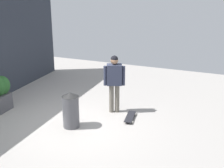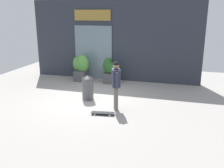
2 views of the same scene
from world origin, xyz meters
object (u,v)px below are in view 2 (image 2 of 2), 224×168
Objects in this scene: skateboarder at (116,81)px; planter_box_right at (110,70)px; skateboard at (103,113)px; planter_box_left at (81,66)px; trash_bin at (88,87)px.

skateboarder is 3.33m from planter_box_right.
skateboarder is at bearing -70.14° from planter_box_right.
planter_box_left is at bearing -66.68° from skateboard.
planter_box_right is 2.44m from trash_bin.
planter_box_right is (-0.84, 3.69, 0.58)m from skateboard.
planter_box_left reaches higher than skateboard.
trash_bin is (1.28, -2.47, -0.23)m from planter_box_left.
trash_bin is at bearing -62.51° from planter_box_left.
skateboarder is 1.30× the size of planter_box_left.
skateboard is at bearing -77.12° from planter_box_right.
planter_box_left reaches higher than planter_box_right.
planter_box_right is at bearing -91.77° from skateboarder.
planter_box_right is at bearing 86.20° from trash_bin.
planter_box_left is 1.36× the size of trash_bin.
planter_box_right is at bearing -1.70° from planter_box_left.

